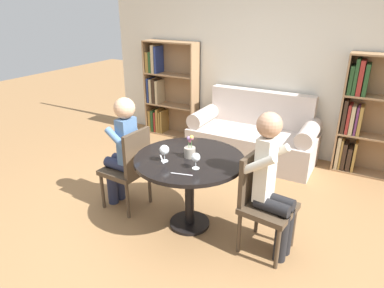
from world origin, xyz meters
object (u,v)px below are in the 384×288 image
(couch, at_px, (253,137))
(chair_right, at_px, (261,199))
(chair_left, at_px, (130,166))
(wine_glass_right, at_px, (196,158))
(wine_glass_left, at_px, (164,150))
(person_right, at_px, (272,183))
(flower_vase, at_px, (190,150))
(bookshelf_left, at_px, (166,90))
(person_left, at_px, (122,149))
(bookshelf_right, at_px, (368,118))

(couch, distance_m, chair_right, 1.97)
(chair_left, distance_m, wine_glass_right, 0.94)
(wine_glass_left, bearing_deg, couch, 85.46)
(wine_glass_right, bearing_deg, person_right, 14.78)
(chair_left, xyz_separation_m, chair_right, (1.41, 0.04, 0.00))
(person_right, xyz_separation_m, wine_glass_right, (-0.64, -0.17, 0.15))
(chair_left, height_order, flower_vase, flower_vase)
(wine_glass_left, bearing_deg, bookshelf_left, 122.61)
(chair_right, relative_size, flower_vase, 4.13)
(bookshelf_left, bearing_deg, chair_left, -66.69)
(chair_right, distance_m, flower_vase, 0.78)
(person_left, bearing_deg, flower_vase, 95.23)
(bookshelf_right, xyz_separation_m, flower_vase, (-1.38, -2.10, 0.07))
(couch, relative_size, wine_glass_left, 10.92)
(couch, xyz_separation_m, flower_vase, (-0.00, -1.83, 0.50))
(bookshelf_left, bearing_deg, wine_glass_left, -57.39)
(chair_left, bearing_deg, bookshelf_left, -153.37)
(bookshelf_left, distance_m, person_right, 3.21)
(bookshelf_left, distance_m, flower_vase, 2.65)
(couch, height_order, chair_left, couch)
(couch, relative_size, wine_glass_right, 11.79)
(wine_glass_left, distance_m, flower_vase, 0.25)
(person_left, bearing_deg, person_right, 93.71)
(chair_left, height_order, wine_glass_right, chair_left)
(chair_right, bearing_deg, person_right, -94.89)
(bookshelf_left, bearing_deg, person_right, -41.18)
(bookshelf_right, xyz_separation_m, chair_right, (-0.67, -2.10, -0.25))
(person_right, bearing_deg, bookshelf_right, -8.32)
(bookshelf_left, height_order, person_left, bookshelf_left)
(wine_glass_right, height_order, flower_vase, flower_vase)
(bookshelf_right, bearing_deg, chair_left, -134.28)
(chair_right, bearing_deg, couch, 28.24)
(person_left, distance_m, wine_glass_right, 0.98)
(chair_right, height_order, flower_vase, flower_vase)
(flower_vase, bearing_deg, bookshelf_right, 56.70)
(wine_glass_left, height_order, flower_vase, flower_vase)
(bookshelf_right, bearing_deg, person_left, -135.58)
(bookshelf_right, relative_size, chair_right, 1.69)
(chair_right, bearing_deg, wine_glass_left, 109.65)
(bookshelf_right, distance_m, wine_glass_left, 2.76)
(wine_glass_left, xyz_separation_m, wine_glass_right, (0.32, 0.01, -0.01))
(couch, bearing_deg, flower_vase, -90.13)
(couch, distance_m, flower_vase, 1.90)
(bookshelf_right, bearing_deg, person_right, -105.41)
(person_left, bearing_deg, couch, 160.16)
(bookshelf_left, xyz_separation_m, person_right, (2.42, -2.11, -0.05))
(couch, xyz_separation_m, bookshelf_left, (-1.63, 0.27, 0.42))
(chair_left, bearing_deg, chair_right, 94.84)
(couch, height_order, wine_glass_left, couch)
(bookshelf_right, relative_size, wine_glass_right, 10.46)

